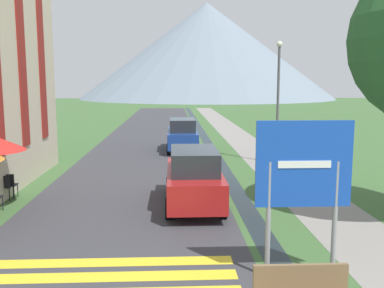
{
  "coord_description": "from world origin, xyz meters",
  "views": [
    {
      "loc": [
        -1.06,
        -4.04,
        3.85
      ],
      "look_at": [
        -0.41,
        10.0,
        1.81
      ],
      "focal_mm": 40.0,
      "sensor_mm": 36.0,
      "label": 1
    }
  ],
  "objects_px": {
    "road_sign": "(303,177)",
    "parked_car_near": "(194,177)",
    "streetlamp": "(278,93)",
    "cafe_chair_far_right": "(5,185)",
    "cafe_chair_far_left": "(9,184)",
    "parked_car_far": "(182,135)"
  },
  "relations": [
    {
      "from": "road_sign",
      "to": "cafe_chair_far_right",
      "type": "relative_size",
      "value": 3.68
    },
    {
      "from": "parked_car_far",
      "to": "cafe_chair_far_left",
      "type": "distance_m",
      "value": 11.45
    },
    {
      "from": "cafe_chair_far_left",
      "to": "parked_car_near",
      "type": "bearing_deg",
      "value": -7.91
    },
    {
      "from": "cafe_chair_far_right",
      "to": "parked_car_near",
      "type": "bearing_deg",
      "value": -16.58
    },
    {
      "from": "road_sign",
      "to": "parked_car_near",
      "type": "distance_m",
      "value": 5.49
    },
    {
      "from": "parked_car_far",
      "to": "cafe_chair_far_left",
      "type": "bearing_deg",
      "value": -121.49
    },
    {
      "from": "cafe_chair_far_left",
      "to": "streetlamp",
      "type": "xyz_separation_m",
      "value": [
        10.38,
        5.81,
        2.84
      ]
    },
    {
      "from": "cafe_chair_far_right",
      "to": "streetlamp",
      "type": "relative_size",
      "value": 0.15
    },
    {
      "from": "parked_car_near",
      "to": "parked_car_far",
      "type": "xyz_separation_m",
      "value": [
        -0.1,
        10.86,
        -0.0
      ]
    },
    {
      "from": "cafe_chair_far_right",
      "to": "streetlamp",
      "type": "bearing_deg",
      "value": 21.61
    },
    {
      "from": "parked_car_far",
      "to": "cafe_chair_far_right",
      "type": "distance_m",
      "value": 11.67
    },
    {
      "from": "parked_car_near",
      "to": "streetlamp",
      "type": "bearing_deg",
      "value": 58.12
    },
    {
      "from": "streetlamp",
      "to": "cafe_chair_far_right",
      "type": "bearing_deg",
      "value": -150.03
    },
    {
      "from": "parked_car_near",
      "to": "cafe_chair_far_left",
      "type": "height_order",
      "value": "parked_car_near"
    },
    {
      "from": "parked_car_far",
      "to": "streetlamp",
      "type": "bearing_deg",
      "value": -41.97
    },
    {
      "from": "streetlamp",
      "to": "road_sign",
      "type": "bearing_deg",
      "value": -101.53
    },
    {
      "from": "road_sign",
      "to": "parked_car_near",
      "type": "height_order",
      "value": "road_sign"
    },
    {
      "from": "road_sign",
      "to": "parked_car_near",
      "type": "bearing_deg",
      "value": 110.26
    },
    {
      "from": "road_sign",
      "to": "cafe_chair_far_left",
      "type": "distance_m",
      "value": 10.15
    },
    {
      "from": "parked_car_far",
      "to": "parked_car_near",
      "type": "bearing_deg",
      "value": -89.48
    },
    {
      "from": "cafe_chair_far_right",
      "to": "parked_car_far",
      "type": "bearing_deg",
      "value": 50.41
    },
    {
      "from": "road_sign",
      "to": "parked_car_far",
      "type": "height_order",
      "value": "road_sign"
    }
  ]
}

